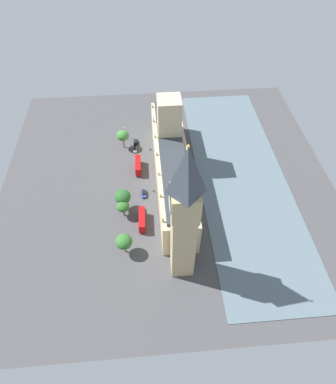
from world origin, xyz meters
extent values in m
plane|color=#424244|center=(0.00, 0.00, 0.00)|extent=(148.07, 148.07, 0.00)
cube|color=slate|center=(-34.12, 0.00, 0.12)|extent=(39.59, 133.26, 0.25)
cube|color=#CCBA8E|center=(-2.00, 0.00, 7.96)|extent=(13.77, 78.07, 15.92)
cube|color=#CCBA8E|center=(-2.00, -14.05, 16.84)|extent=(9.98, 9.98, 33.67)
cube|color=#2D3338|center=(-2.00, 0.00, 16.72)|extent=(10.47, 74.94, 1.60)
cone|color=#CCBA8E|center=(4.49, -35.13, 17.13)|extent=(1.20, 1.20, 2.42)
cone|color=#CCBA8E|center=(4.49, -23.42, 17.36)|extent=(1.20, 1.20, 2.88)
cone|color=#CCBA8E|center=(4.49, -11.71, 17.09)|extent=(1.20, 1.20, 2.36)
cone|color=#CCBA8E|center=(4.49, 0.00, 16.85)|extent=(1.20, 1.20, 1.88)
cone|color=#CCBA8E|center=(4.49, 11.71, 16.82)|extent=(1.20, 1.20, 1.81)
cone|color=#CCBA8E|center=(4.49, 23.42, 17.03)|extent=(1.20, 1.20, 2.24)
cone|color=#CCBA8E|center=(4.49, 35.13, 17.37)|extent=(1.20, 1.20, 2.91)
cube|color=tan|center=(-1.53, 44.27, 15.70)|extent=(7.69, 7.69, 31.39)
cube|color=tan|center=(-1.53, 44.27, 36.28)|extent=(8.46, 8.46, 9.79)
cylinder|color=silver|center=(2.85, 44.27, 36.28)|extent=(0.25, 5.84, 5.84)
torus|color=black|center=(2.85, 44.27, 36.28)|extent=(0.24, 6.08, 6.08)
cylinder|color=silver|center=(-1.53, 39.89, 36.28)|extent=(5.84, 0.25, 5.84)
torus|color=black|center=(-1.53, 39.89, 36.28)|extent=(6.08, 0.24, 6.08)
pyramid|color=#383D47|center=(-1.53, 44.27, 49.12)|extent=(8.46, 8.46, 15.88)
sphere|color=gold|center=(-1.53, 44.27, 57.46)|extent=(0.80, 0.80, 0.80)
cube|color=black|center=(13.78, -27.66, 0.72)|extent=(2.05, 4.45, 0.75)
cube|color=black|center=(13.79, -27.45, 1.42)|extent=(1.66, 2.52, 0.65)
cylinder|color=black|center=(14.56, -29.10, 0.34)|extent=(0.28, 0.69, 0.68)
cylinder|color=black|center=(12.87, -29.02, 0.34)|extent=(0.28, 0.69, 0.68)
cylinder|color=black|center=(14.69, -26.31, 0.34)|extent=(0.28, 0.69, 0.68)
cylinder|color=black|center=(13.00, -26.23, 0.34)|extent=(0.28, 0.69, 0.68)
cube|color=silver|center=(14.26, -22.33, 0.72)|extent=(1.82, 4.30, 0.75)
cube|color=black|center=(14.26, -22.54, 1.42)|extent=(1.51, 2.41, 0.65)
cylinder|color=black|center=(13.47, -20.95, 0.34)|extent=(0.26, 0.68, 0.68)
cylinder|color=black|center=(15.09, -20.96, 0.34)|extent=(0.26, 0.68, 0.68)
cylinder|color=black|center=(13.44, -23.69, 0.34)|extent=(0.26, 0.68, 0.68)
cylinder|color=black|center=(15.06, -23.70, 0.34)|extent=(0.26, 0.68, 0.68)
cube|color=#B20C0F|center=(12.92, -8.56, 2.65)|extent=(2.62, 10.53, 4.20)
cube|color=black|center=(12.92, -8.56, 2.73)|extent=(2.67, 10.13, 0.70)
cylinder|color=black|center=(11.81, -4.87, 0.55)|extent=(0.36, 1.10, 1.10)
cylinder|color=black|center=(14.11, -4.89, 0.55)|extent=(0.36, 1.10, 1.10)
cylinder|color=black|center=(11.73, -12.22, 0.55)|extent=(0.36, 1.10, 1.10)
cylinder|color=black|center=(14.03, -12.24, 0.55)|extent=(0.36, 1.10, 1.10)
cube|color=navy|center=(10.92, 7.64, 0.72)|extent=(1.78, 4.72, 0.75)
cube|color=black|center=(10.92, 7.41, 1.42)|extent=(1.49, 2.65, 0.65)
cylinder|color=black|center=(10.12, 9.15, 0.34)|extent=(0.25, 0.68, 0.68)
cylinder|color=black|center=(11.72, 9.15, 0.34)|extent=(0.25, 0.68, 0.68)
cylinder|color=black|center=(10.11, 6.14, 0.34)|extent=(0.25, 0.68, 0.68)
cylinder|color=black|center=(11.71, 6.13, 0.34)|extent=(0.25, 0.68, 0.68)
cube|color=#B20C0F|center=(12.15, 23.25, 2.65)|extent=(2.77, 10.56, 4.20)
cube|color=black|center=(12.15, 23.25, 2.73)|extent=(2.82, 10.16, 0.70)
cylinder|color=black|center=(13.20, 19.55, 0.55)|extent=(0.38, 1.11, 1.10)
cylinder|color=black|center=(10.90, 19.61, 0.55)|extent=(0.38, 1.11, 1.10)
cylinder|color=black|center=(13.39, 26.89, 0.55)|extent=(0.38, 1.11, 1.10)
cylinder|color=black|center=(11.09, 26.95, 0.55)|extent=(0.38, 1.11, 1.10)
cylinder|color=#336B60|center=(6.73, 6.01, 0.70)|extent=(0.47, 0.47, 1.40)
sphere|color=beige|center=(6.73, 6.01, 1.53)|extent=(0.27, 0.27, 0.27)
cube|color=black|center=(6.73, 5.72, 0.77)|extent=(0.32, 0.10, 0.25)
cylinder|color=black|center=(6.62, -21.86, 0.67)|extent=(0.63, 0.63, 1.34)
sphere|color=tan|center=(6.62, -21.86, 1.47)|extent=(0.26, 0.26, 0.26)
cube|color=maroon|center=(6.82, -21.65, 0.74)|extent=(0.30, 0.28, 0.24)
cylinder|color=brown|center=(18.96, 35.98, 2.16)|extent=(0.56, 0.56, 4.32)
ellipsoid|color=#2D6628|center=(18.96, 35.98, 6.67)|extent=(6.25, 6.25, 5.32)
cylinder|color=brown|center=(19.67, -25.26, 2.59)|extent=(0.56, 0.56, 5.18)
ellipsoid|color=#387533|center=(19.67, -25.26, 7.43)|extent=(6.00, 6.00, 5.10)
cylinder|color=brown|center=(19.44, 14.66, 2.44)|extent=(0.56, 0.56, 4.89)
ellipsoid|color=#235623|center=(19.44, 14.66, 7.36)|extent=(6.60, 6.60, 5.61)
cylinder|color=brown|center=(19.50, 18.20, 1.81)|extent=(0.56, 0.56, 3.63)
ellipsoid|color=#2D6628|center=(19.50, 18.20, 5.61)|extent=(5.29, 5.29, 4.50)
cylinder|color=black|center=(19.47, -32.62, 3.12)|extent=(0.18, 0.18, 6.23)
sphere|color=#F2EAC6|center=(19.47, -32.62, 6.51)|extent=(0.56, 0.56, 0.56)
cylinder|color=black|center=(19.14, 19.27, 2.67)|extent=(0.18, 0.18, 5.34)
sphere|color=#F2EAC6|center=(19.14, 19.27, 5.62)|extent=(0.56, 0.56, 0.56)
camera|label=1|loc=(8.65, 106.22, 110.14)|focal=31.49mm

